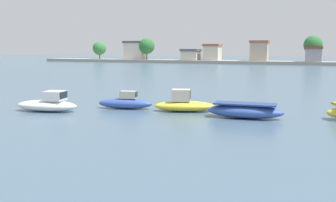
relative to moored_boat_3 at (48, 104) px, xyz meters
The scene contains 5 objects.
moored_boat_3 is the anchor object (origin of this frame).
moored_boat_4 6.07m from the moored_boat_3, 34.07° to the left, with size 4.67×2.08×1.45m.
moored_boat_5 10.64m from the moored_boat_3, 21.69° to the left, with size 5.05×3.15×1.72m.
moored_boat_6 15.13m from the moored_boat_3, 10.22° to the left, with size 5.45×2.08×1.08m.
distant_shoreline 94.09m from the moored_boat_3, 93.00° to the left, with size 133.91×8.53×8.19m.
Camera 1 is at (24.83, -8.79, 4.98)m, focal length 41.99 mm.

